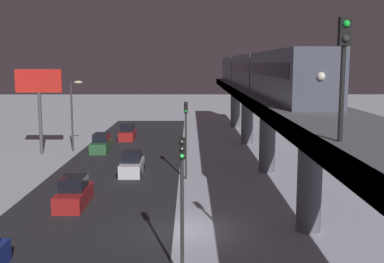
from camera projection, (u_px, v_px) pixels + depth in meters
ground_plane at (178, 230)px, 27.62m from camera, size 240.00×240.00×0.00m
avenue_asphalt at (78, 230)px, 27.59m from camera, size 11.00×105.45×0.01m
elevated_railway at (310, 127)px, 26.79m from camera, size 5.00×105.45×6.99m
subway_train at (252, 70)px, 52.20m from camera, size 2.94×55.47×3.40m
rail_signal at (344, 58)px, 15.37m from camera, size 0.36×0.41×4.00m
sedan_white at (132, 165)px, 41.59m from camera, size 1.91×4.37×1.97m
sedan_red at (74, 194)px, 32.39m from camera, size 1.80×4.61×1.97m
sedan_green_2 at (101, 144)px, 52.23m from camera, size 1.80×4.74×1.97m
sedan_red_2 at (127, 133)px, 60.14m from camera, size 1.80×4.07×1.97m
traffic_light_near at (182, 189)px, 20.62m from camera, size 0.32×0.44×6.40m
traffic_light_mid at (186, 129)px, 39.28m from camera, size 0.32×0.44×6.40m
commercial_billboard at (39, 89)px, 49.71m from camera, size 4.80×0.36×8.90m
street_lamp_far at (74, 107)px, 51.64m from camera, size 1.35×0.44×7.65m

